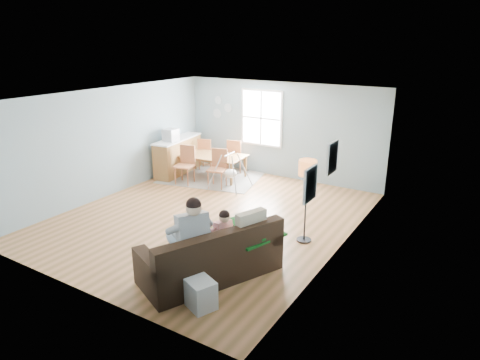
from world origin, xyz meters
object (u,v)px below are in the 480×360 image
Objects in this scene: dining_table at (212,166)px; baby_swing at (230,173)px; storage_cube at (201,294)px; chair_nw at (206,152)px; sofa at (212,259)px; toddler at (221,229)px; chair_sw at (186,162)px; father at (190,234)px; chair_ne at (235,154)px; floor_lamp at (307,175)px; monitor at (171,135)px; counter at (178,155)px; chair_se at (218,165)px.

baby_swing is (0.93, -0.49, 0.09)m from dining_table.
chair_nw is at bearing 125.37° from storage_cube.
sofa is 2.76× the size of toddler.
storage_cube is at bearing -66.61° from sofa.
father is at bearing -50.73° from chair_sw.
father is at bearing -138.23° from sofa.
sofa is 2.51× the size of chair_ne.
monitor is (-4.94, 1.85, -0.15)m from floor_lamp.
father is 5.49m from dining_table.
counter is (-0.77, 0.59, -0.07)m from chair_sw.
sofa is at bearing -43.10° from monitor.
toddler is 0.47× the size of counter.
sofa is 1.65× the size of father.
chair_se is 0.37m from baby_swing.
father is 5.71m from monitor.
chair_ne is (-3.15, 5.95, 0.36)m from storage_cube.
baby_swing is at bearing -33.88° from chair_nw.
chair_se is 1.31m from chair_ne.
chair_ne is at bearing 102.06° from chair_se.
chair_nw is 2.67× the size of monitor.
monitor is (-1.04, -0.50, 0.89)m from dining_table.
monitor is at bearing -159.07° from dining_table.
baby_swing is (-2.54, 4.72, 0.20)m from storage_cube.
chair_nw is 1.32m from monitor.
chair_se is (-2.54, 3.63, -0.20)m from toddler.
floor_lamp is 4.59m from chair_sw.
toddler is 4.89m from chair_sw.
dining_table is at bearing 123.77° from storage_cube.
floor_lamp reaches higher than chair_se.
monitor is (-4.19, 3.67, 0.43)m from toddler.
chair_se is 1.63m from chair_nw.
floor_lamp is at bearing 81.56° from storage_cube.
floor_lamp is at bearing -28.81° from chair_se.
monitor reaches higher than chair_sw.
dining_table is (-3.90, 2.35, -1.04)m from floor_lamp.
chair_se reaches higher than dining_table.
storage_cube is at bearing -72.38° from toddler.
chair_sw reaches higher than sofa.
storage_cube is 0.50× the size of chair_ne.
dining_table is 1.94× the size of chair_nw.
counter reaches higher than storage_cube.
chair_se is at bearing 125.01° from toddler.
sofa is at bearing -45.16° from counter.
chair_sw is 0.97m from monitor.
father is at bearing -63.27° from dining_table.
father is 0.79× the size of counter.
chair_se is at bearing 118.80° from father.
chair_nw is (-4.50, 2.90, -0.82)m from floor_lamp.
chair_se is at bearing -77.94° from chair_ne.
chair_sw is (-3.20, 3.91, -0.22)m from father.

